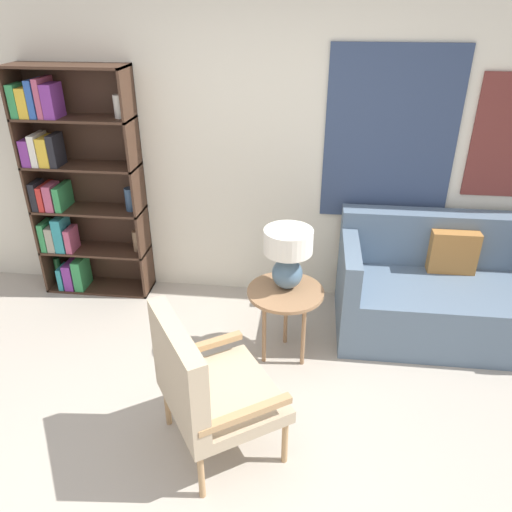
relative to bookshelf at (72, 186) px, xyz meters
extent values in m
plane|color=#B2A899|center=(1.52, -1.85, -0.98)|extent=(14.00, 14.00, 0.00)
cube|color=silver|center=(1.52, 0.18, 0.37)|extent=(6.40, 0.06, 2.70)
cube|color=#334260|center=(2.56, 0.14, 0.46)|extent=(0.99, 0.02, 1.32)
cube|color=#422B1E|center=(-0.34, 0.00, -0.01)|extent=(0.02, 0.30, 1.93)
cube|color=#422B1E|center=(0.57, 0.00, -0.01)|extent=(0.02, 0.30, 1.93)
cube|color=#422B1E|center=(0.12, 0.00, 0.95)|extent=(0.93, 0.30, 0.02)
cube|color=#422B1E|center=(0.12, 0.00, -0.97)|extent=(0.93, 0.30, 0.02)
cube|color=#422B1E|center=(0.12, 0.15, -0.01)|extent=(0.93, 0.01, 1.93)
cube|color=#422B1E|center=(0.12, 0.00, -0.58)|extent=(0.93, 0.30, 0.02)
cylinder|color=#194723|center=(-0.28, 0.00, -0.83)|extent=(0.06, 0.06, 0.26)
cube|color=teal|center=(-0.21, -0.05, -0.85)|extent=(0.04, 0.18, 0.21)
cube|color=#7A338C|center=(-0.14, -0.03, -0.83)|extent=(0.08, 0.22, 0.24)
cube|color=#338C4C|center=(-0.04, -0.03, -0.81)|extent=(0.08, 0.22, 0.29)
cube|color=#422B1E|center=(0.12, 0.00, -0.20)|extent=(0.93, 0.30, 0.02)
cube|color=#338C4C|center=(-0.29, -0.05, -0.45)|extent=(0.05, 0.19, 0.26)
cube|color=gray|center=(-0.23, -0.04, -0.46)|extent=(0.07, 0.20, 0.22)
cube|color=teal|center=(-0.15, -0.04, -0.42)|extent=(0.08, 0.20, 0.30)
cube|color=#B24C6B|center=(-0.06, -0.05, -0.47)|extent=(0.05, 0.18, 0.21)
cylinder|color=#8C6B4C|center=(0.50, 0.00, -0.48)|extent=(0.07, 0.07, 0.19)
cube|color=#422B1E|center=(0.12, 0.00, 0.18)|extent=(0.93, 0.30, 0.02)
cube|color=black|center=(-0.29, -0.05, -0.07)|extent=(0.06, 0.18, 0.24)
cube|color=red|center=(-0.23, -0.02, -0.09)|extent=(0.05, 0.24, 0.21)
cube|color=#B24C6B|center=(-0.16, -0.05, -0.08)|extent=(0.07, 0.18, 0.22)
cube|color=#338C4C|center=(-0.09, -0.01, -0.09)|extent=(0.05, 0.25, 0.21)
cylinder|color=#334C6B|center=(0.49, 0.00, -0.09)|extent=(0.09, 0.09, 0.19)
cube|color=#422B1E|center=(0.12, 0.00, 0.56)|extent=(0.93, 0.30, 0.02)
cube|color=#7A338C|center=(-0.28, -0.04, 0.30)|extent=(0.08, 0.19, 0.21)
cube|color=silver|center=(-0.21, -0.03, 0.32)|extent=(0.06, 0.23, 0.25)
cube|color=gold|center=(-0.13, -0.03, 0.31)|extent=(0.09, 0.21, 0.23)
cube|color=black|center=(-0.05, -0.05, 0.32)|extent=(0.06, 0.18, 0.25)
cube|color=#338C4C|center=(-0.29, -0.05, 0.70)|extent=(0.06, 0.18, 0.25)
cube|color=gold|center=(-0.21, -0.03, 0.69)|extent=(0.08, 0.22, 0.22)
cube|color=#2D56A8|center=(-0.14, -0.02, 0.71)|extent=(0.05, 0.25, 0.28)
cube|color=#B24C6B|center=(-0.08, -0.02, 0.72)|extent=(0.04, 0.25, 0.29)
cube|color=#7A338C|center=(-0.01, -0.04, 0.70)|extent=(0.09, 0.19, 0.25)
cylinder|color=beige|center=(0.50, 0.00, 0.66)|extent=(0.09, 0.09, 0.17)
cylinder|color=tan|center=(1.91, -1.73, -0.82)|extent=(0.04, 0.04, 0.32)
cylinder|color=tan|center=(1.59, -1.25, -0.82)|extent=(0.04, 0.04, 0.32)
cylinder|color=tan|center=(1.49, -2.00, -0.82)|extent=(0.04, 0.04, 0.32)
cylinder|color=tan|center=(1.17, -1.52, -0.82)|extent=(0.04, 0.04, 0.32)
cube|color=tan|center=(1.54, -1.62, -0.62)|extent=(0.85, 0.87, 0.08)
cube|color=tan|center=(1.34, -1.76, -0.32)|extent=(0.44, 0.60, 0.51)
cube|color=tan|center=(1.71, -1.88, -0.48)|extent=(0.47, 0.33, 0.04)
cube|color=tan|center=(1.37, -1.37, -0.48)|extent=(0.47, 0.33, 0.04)
cube|color=slate|center=(3.10, -0.33, -0.75)|extent=(1.72, 0.87, 0.45)
cube|color=slate|center=(3.10, 0.00, -0.31)|extent=(1.72, 0.20, 0.43)
cube|color=slate|center=(2.30, -0.33, -0.37)|extent=(0.12, 0.87, 0.30)
cube|color=#B27538|center=(3.10, -0.15, -0.35)|extent=(0.36, 0.12, 0.34)
cylinder|color=#99704C|center=(1.84, -0.78, -0.42)|extent=(0.54, 0.54, 0.02)
cylinder|color=#99704C|center=(1.84, -0.61, -0.70)|extent=(0.03, 0.03, 0.54)
cylinder|color=#99704C|center=(1.70, -0.86, -0.70)|extent=(0.03, 0.03, 0.54)
cylinder|color=#99704C|center=(1.98, -0.86, -0.70)|extent=(0.03, 0.03, 0.54)
ellipsoid|color=slate|center=(1.85, -0.73, -0.30)|extent=(0.21, 0.21, 0.22)
cylinder|color=tan|center=(1.85, -0.73, -0.16)|extent=(0.02, 0.02, 0.06)
cylinder|color=white|center=(1.85, -0.73, -0.05)|extent=(0.33, 0.33, 0.16)
camera|label=1|loc=(1.98, -3.73, 1.43)|focal=35.00mm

